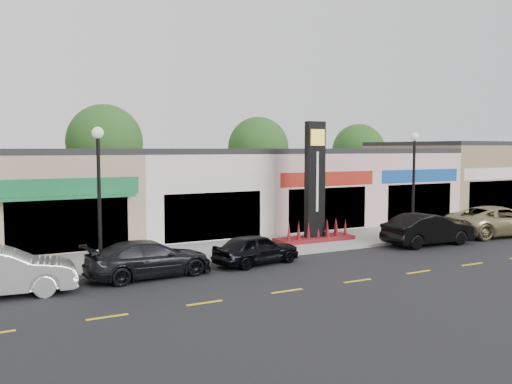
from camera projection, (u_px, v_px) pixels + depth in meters
ground at (311, 265)px, 22.31m from camera, size 120.00×120.00×0.00m
sidewalk at (261, 247)px, 26.14m from camera, size 52.00×4.30×0.15m
curb at (285, 255)px, 24.16m from camera, size 52.00×0.20×0.15m
shop_beige at (53, 195)px, 28.22m from camera, size 7.00×10.85×4.80m
shop_cream at (180, 190)px, 31.51m from camera, size 7.00×10.01×4.80m
shop_pink_w at (283, 186)px, 34.79m from camera, size 7.00×10.01×4.80m
shop_pink_e at (368, 183)px, 38.07m from camera, size 7.00×10.01×4.80m
shop_tan at (440, 177)px, 41.33m from camera, size 7.00×10.01×5.30m
tree_rear_west at (105, 142)px, 37.17m from camera, size 5.20×5.20×7.83m
tree_rear_mid at (258, 147)px, 42.82m from camera, size 4.80×4.80×7.29m
tree_rear_east at (358, 150)px, 47.53m from camera, size 4.60×4.60×6.94m
lamp_west_near at (99, 184)px, 20.49m from camera, size 0.44×0.44×5.47m
lamp_east_near at (414, 174)px, 27.98m from camera, size 0.44×0.44×5.47m
pylon_sign at (315, 199)px, 27.23m from camera, size 4.20×1.30×6.00m
car_dark_sedan at (149, 259)px, 20.24m from camera, size 2.32×4.92×1.39m
car_black_sedan at (256, 249)px, 22.46m from camera, size 2.14×4.00×1.29m
car_black_conv at (428, 229)px, 26.88m from camera, size 1.80×4.84×1.58m
car_gold_suv at (499, 221)px, 29.83m from camera, size 3.53×6.23×1.64m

